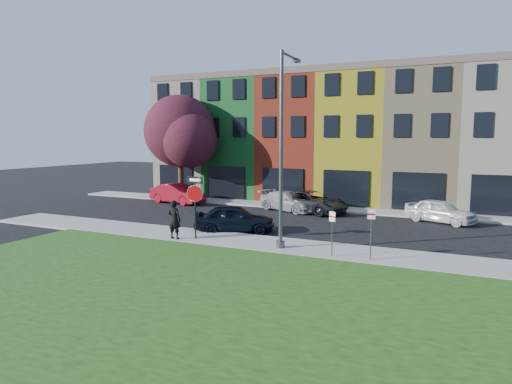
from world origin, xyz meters
The scene contains 16 objects.
ground centered at (0.00, 0.00, 0.00)m, with size 120.00×120.00×0.00m, color black.
sidewalk_near centered at (2.00, 3.00, 0.06)m, with size 40.00×3.00×0.12m, color gray.
sidewalk_far centered at (-3.00, 15.00, 0.06)m, with size 40.00×2.40×0.12m, color gray.
grass_park centered at (8.00, -6.00, 0.05)m, with size 40.00×16.00×0.10m, color #214213.
rowhouse_block centered at (-2.50, 21.18, 4.99)m, with size 30.00×10.12×10.00m.
stop_sign centered at (-4.20, 2.33, 2.36)m, with size 1.04×0.23×3.15m.
man centered at (-5.16, 1.90, 1.10)m, with size 0.72×0.47×1.96m, color black.
sedan_near centered at (-3.45, 5.14, 0.75)m, with size 4.73×3.35×1.50m, color black.
parked_car_red centered at (-12.63, 12.90, 0.77)m, with size 4.92×2.44×1.55m, color maroon.
parked_car_silver centered at (-3.39, 13.25, 0.69)m, with size 5.10×3.54×1.37m, color #A0A0A5.
parked_car_dark centered at (-1.67, 13.21, 0.74)m, with size 5.87×4.10×1.49m, color black.
parked_car_white centered at (6.66, 12.93, 0.72)m, with size 4.54×3.17×1.44m, color silver.
street_lamp centered at (0.38, 2.61, 4.61)m, with size 0.40×2.58×8.92m.
parking_sign_a centered at (2.97, 1.89, 1.39)m, with size 0.30×0.17×2.02m.
parking_sign_b centered at (4.57, 2.07, 1.52)m, with size 0.31×0.13×2.24m.
tree_purple centered at (-13.44, 14.82, 5.56)m, with size 7.05×6.17×8.53m.
Camera 1 is at (8.12, -16.78, 5.21)m, focal length 32.00 mm.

